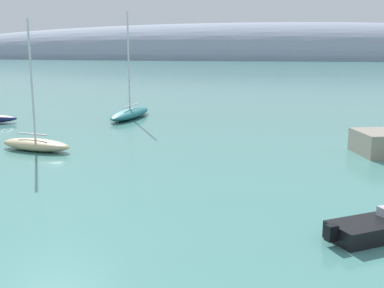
# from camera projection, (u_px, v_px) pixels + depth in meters

# --- Properties ---
(distant_ridge) EXTENTS (361.33, 50.70, 30.57)m
(distant_ridge) POSITION_uv_depth(u_px,v_px,m) (289.00, 59.00, 212.43)
(distant_ridge) COLOR #8E99AD
(distant_ridge) RESTS_ON ground
(sailboat_sand_mid_mooring) EXTENTS (6.18, 3.48, 9.59)m
(sailboat_sand_mid_mooring) POSITION_uv_depth(u_px,v_px,m) (36.00, 143.00, 36.76)
(sailboat_sand_mid_mooring) COLOR #C6B284
(sailboat_sand_mid_mooring) RESTS_ON water
(sailboat_teal_outer_mooring) EXTENTS (3.77, 8.66, 10.91)m
(sailboat_teal_outer_mooring) POSITION_uv_depth(u_px,v_px,m) (130.00, 113.00, 51.84)
(sailboat_teal_outer_mooring) COLOR #1E6B70
(sailboat_teal_outer_mooring) RESTS_ON water
(motorboat_black_outer) EXTENTS (5.07, 3.84, 1.13)m
(motorboat_black_outer) POSITION_uv_depth(u_px,v_px,m) (382.00, 227.00, 20.77)
(motorboat_black_outer) COLOR black
(motorboat_black_outer) RESTS_ON water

